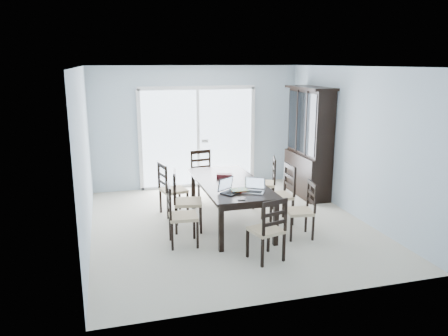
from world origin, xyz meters
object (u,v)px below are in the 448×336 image
Objects in this scene: chair_right_far at (268,177)px; laptop_silver at (253,189)px; dining_table at (230,186)px; chair_right_mid at (283,188)px; laptop_dark at (232,189)px; chair_left_far at (168,184)px; china_hutch at (309,143)px; chair_right_near at (305,204)px; chair_left_near at (177,208)px; chair_end_near at (270,223)px; chair_left_mid at (182,194)px; cell_phone at (242,200)px; chair_end_far at (203,170)px; hot_tub at (167,155)px; game_box at (224,176)px.

laptop_silver is at bearing 168.62° from chair_right_far.
dining_table is 0.72m from laptop_silver.
chair_right_mid reaches higher than laptop_dark.
chair_left_far is 2.87× the size of laptop_silver.
china_hutch is 2.16× the size of chair_right_near.
chair_left_near is 0.99× the size of chair_left_far.
chair_end_near is at bearing 12.28° from chair_left_far.
chair_left_mid is 1.00× the size of chair_right_mid.
laptop_dark is at bearing 115.75° from chair_right_mid.
chair_left_mid reaches higher than laptop_silver.
china_hutch is 2.09× the size of chair_end_near.
chair_right_near is 1.17m from laptop_dark.
chair_right_far is 2.05m from cell_phone.
chair_left_near is 0.94× the size of chair_right_mid.
chair_left_mid is at bearing -178.73° from dining_table.
chair_end_far is 2.07m from hot_tub.
chair_end_far is at bearing 94.69° from game_box.
cell_phone is 0.05× the size of hot_tub.
china_hutch reaches higher than game_box.
chair_left_mid is 1.75m from chair_end_near.
hot_tub is at bearing -173.62° from chair_left_mid.
chair_left_far is 2.80m from hot_tub.
chair_right_near is (1.89, -1.55, -0.04)m from chair_left_far.
chair_left_far is at bearing -97.47° from hot_tub.
chair_left_far is (-0.91, 0.75, -0.09)m from dining_table.
chair_right_mid is at bearing 13.46° from chair_right_near.
china_hutch reaches higher than chair_left_mid.
dining_table is at bearing 144.94° from chair_right_far.
chair_left_near is at bearing -153.81° from laptop_silver.
dining_table is at bearing 43.02° from laptop_dark.
chair_right_near is at bearing -116.96° from china_hutch.
hot_tub is (-2.57, 2.27, -0.56)m from china_hutch.
laptop_dark is 3.59× the size of cell_phone.
chair_end_near is at bearing 177.28° from chair_right_far.
chair_right_mid reaches higher than chair_left_near.
chair_right_mid is 10.50× the size of cell_phone.
chair_left_near is (-3.01, -1.85, -0.50)m from china_hutch.
hot_tub reaches higher than cell_phone.
laptop_dark is at bearing -102.88° from dining_table.
chair_left_mid is (-0.81, -0.02, -0.07)m from dining_table.
chair_right_near is at bearing -39.41° from dining_table.
laptop_silver is (0.17, -0.69, 0.13)m from dining_table.
chair_left_far is 1.59m from laptop_dark.
dining_table is 5.75× the size of laptop_silver.
chair_end_near is 0.95m from laptop_dark.
chair_right_near is at bearing -43.26° from laptop_dark.
chair_right_mid reaches higher than chair_left_far.
chair_right_near is (0.98, -0.80, -0.13)m from dining_table.
china_hutch is at bearing 125.48° from chair_left_near.
china_hutch is at bearing 25.79° from game_box.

